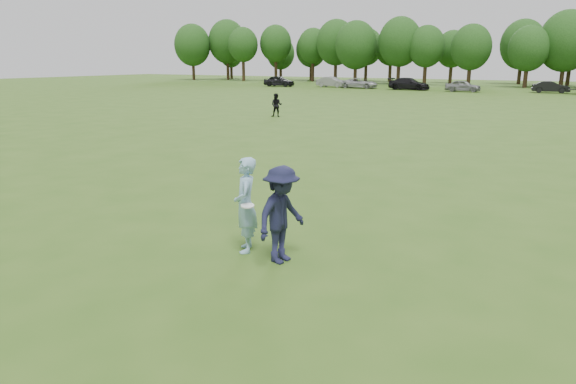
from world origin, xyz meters
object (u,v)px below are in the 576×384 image
(defender, at_px, (281,215))
(car_d, at_px, (409,84))
(thrower, at_px, (246,205))
(player_far_a, at_px, (277,105))
(car_f, at_px, (551,87))
(car_b, at_px, (332,82))
(car_a, at_px, (279,81))
(car_c, at_px, (360,83))
(car_e, at_px, (463,86))

(defender, xyz_separation_m, car_d, (-14.99, 58.94, -0.18))
(thrower, height_order, player_far_a, thrower)
(thrower, xyz_separation_m, car_d, (-14.06, 58.79, -0.20))
(player_far_a, height_order, car_f, player_far_a)
(player_far_a, distance_m, car_b, 40.07)
(player_far_a, bearing_deg, car_a, 103.10)
(thrower, bearing_deg, player_far_a, 176.68)
(car_c, xyz_separation_m, car_f, (23.50, 1.37, -0.00))
(car_b, distance_m, car_d, 11.73)
(player_far_a, relative_size, car_b, 0.36)
(car_b, xyz_separation_m, car_f, (28.10, 0.60, -0.05))
(defender, relative_size, car_d, 0.36)
(defender, distance_m, car_e, 58.80)
(car_a, bearing_deg, car_b, -75.77)
(car_a, distance_m, car_b, 7.83)
(car_c, bearing_deg, defender, -159.57)
(thrower, height_order, car_f, thrower)
(player_far_a, height_order, car_b, player_far_a)
(car_d, xyz_separation_m, car_e, (6.94, -0.70, -0.06))
(car_b, height_order, car_d, car_d)
(defender, xyz_separation_m, car_c, (-22.04, 59.53, -0.27))
(car_d, bearing_deg, car_a, 96.16)
(defender, height_order, car_e, defender)
(thrower, xyz_separation_m, car_e, (-7.13, 58.09, -0.26))
(car_d, height_order, car_f, car_d)
(car_a, bearing_deg, car_f, -86.80)
(car_d, distance_m, car_f, 16.56)
(thrower, relative_size, car_b, 0.44)
(car_d, relative_size, car_f, 1.29)
(car_c, bearing_deg, car_e, -95.15)
(car_b, xyz_separation_m, car_c, (4.60, -0.77, -0.05))
(player_far_a, distance_m, car_f, 41.22)
(thrower, height_order, car_c, thrower)
(thrower, xyz_separation_m, car_a, (-33.27, 58.08, -0.20))
(car_b, relative_size, car_f, 1.07)
(player_far_a, xyz_separation_m, car_d, (-1.56, 36.47, -0.02))
(car_a, bearing_deg, car_c, -84.98)
(defender, height_order, car_d, defender)
(car_c, bearing_deg, car_f, -86.54)
(car_e, height_order, car_f, car_e)
(car_a, bearing_deg, car_e, -91.06)
(car_e, bearing_deg, car_b, 82.72)
(thrower, height_order, defender, thrower)
(defender, height_order, car_c, defender)
(car_a, bearing_deg, defender, -150.66)
(thrower, xyz_separation_m, car_c, (-21.11, 59.38, -0.29))
(defender, relative_size, car_a, 0.42)
(thrower, relative_size, car_c, 0.40)
(car_f, bearing_deg, car_d, 89.75)
(defender, bearing_deg, car_e, 16.82)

